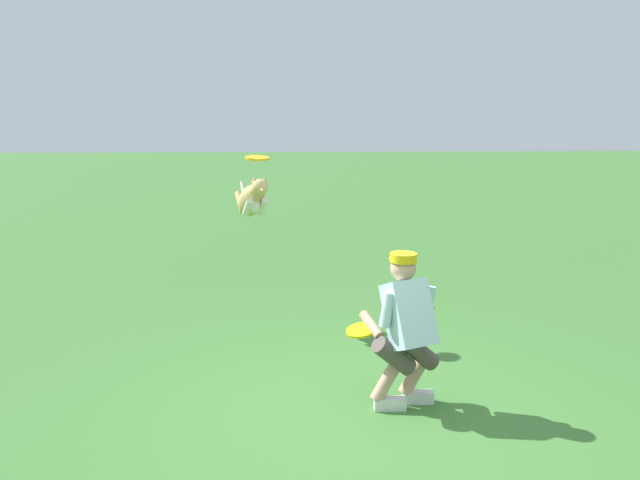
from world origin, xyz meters
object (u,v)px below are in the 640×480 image
dog (252,200)px  frisbee_held (362,330)px  frisbee_flying (257,158)px  person (406,326)px

dog → frisbee_held: (-1.01, 1.97, -0.83)m
dog → frisbee_flying: frisbee_flying is taller
frisbee_flying → frisbee_held: 2.44m
person → frisbee_held: bearing=38.4°
frisbee_held → frisbee_flying: bearing=-62.9°
person → frisbee_flying: frisbee_flying is taller
person → dog: 2.64m
dog → frisbee_held: bearing=11.1°
person → frisbee_flying: size_ratio=4.99×
dog → frisbee_flying: size_ratio=4.01×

